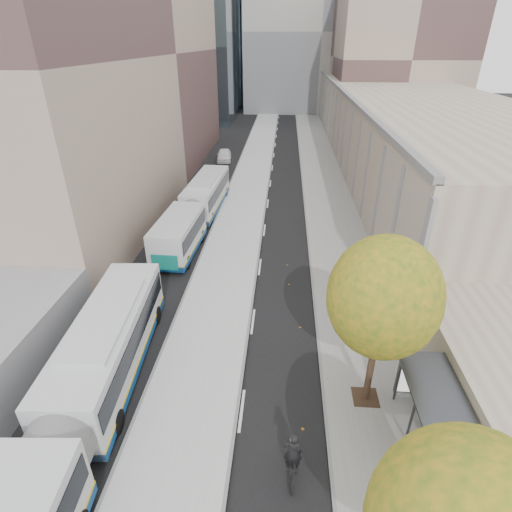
# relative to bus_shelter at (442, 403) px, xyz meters

# --- Properties ---
(bus_platform) EXTENTS (4.25, 150.00, 0.15)m
(bus_platform) POSITION_rel_bus_shelter_xyz_m (-9.56, 24.04, -2.11)
(bus_platform) COLOR #B0B0B0
(bus_platform) RESTS_ON ground
(sidewalk) EXTENTS (4.75, 150.00, 0.08)m
(sidewalk) POSITION_rel_bus_shelter_xyz_m (-1.56, 24.04, -2.15)
(sidewalk) COLOR gray
(sidewalk) RESTS_ON ground
(building_tan) EXTENTS (18.00, 92.00, 8.00)m
(building_tan) POSITION_rel_bus_shelter_xyz_m (9.81, 53.04, 1.81)
(building_tan) COLOR gray
(building_tan) RESTS_ON ground
(building_midrise) EXTENTS (24.00, 46.00, 25.00)m
(building_midrise) POSITION_rel_bus_shelter_xyz_m (-28.19, 30.04, 10.31)
(building_midrise) COLOR gray
(building_midrise) RESTS_ON ground
(building_far_block) EXTENTS (30.00, 18.00, 30.00)m
(building_far_block) POSITION_rel_bus_shelter_xyz_m (0.31, 85.04, 12.81)
(building_far_block) COLOR #9D9990
(building_far_block) RESTS_ON ground
(bus_shelter) EXTENTS (1.90, 4.40, 2.53)m
(bus_shelter) POSITION_rel_bus_shelter_xyz_m (0.00, 0.00, 0.00)
(bus_shelter) COLOR #383A3F
(bus_shelter) RESTS_ON sidewalk
(tree_c) EXTENTS (4.20, 4.20, 7.28)m
(tree_c) POSITION_rel_bus_shelter_xyz_m (-2.09, 2.04, 3.06)
(tree_c) COLOR black
(tree_c) RESTS_ON sidewalk
(bus_near) EXTENTS (3.76, 17.80, 2.95)m
(bus_near) POSITION_rel_bus_shelter_xyz_m (-13.21, -0.96, -0.58)
(bus_near) COLOR #BABEC2
(bus_near) RESTS_ON ground
(bus_far) EXTENTS (3.20, 16.69, 2.77)m
(bus_far) POSITION_rel_bus_shelter_xyz_m (-12.96, 19.65, -0.68)
(bus_far) COLOR #BABEC2
(bus_far) RESTS_ON ground
(cyclist) EXTENTS (0.65, 1.74, 2.21)m
(cyclist) POSITION_rel_bus_shelter_xyz_m (-5.28, -1.68, -1.37)
(cyclist) COLOR black
(cyclist) RESTS_ON ground
(distant_car) EXTENTS (2.16, 4.43, 1.45)m
(distant_car) POSITION_rel_bus_shelter_xyz_m (-13.58, 39.79, -1.46)
(distant_car) COLOR white
(distant_car) RESTS_ON ground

